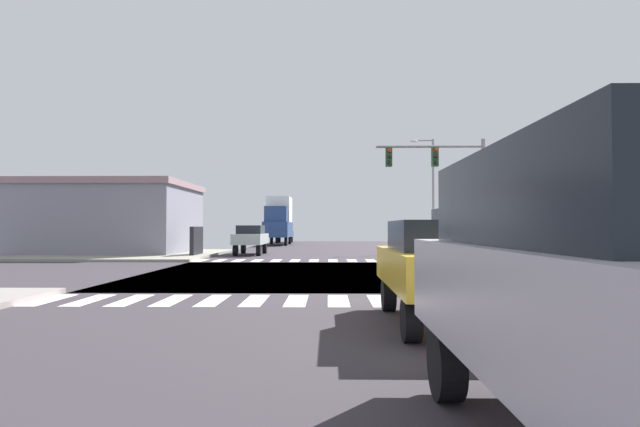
% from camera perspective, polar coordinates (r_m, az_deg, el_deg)
% --- Properties ---
extents(ground, '(90.00, 90.00, 0.05)m').
position_cam_1_polar(ground, '(19.55, 0.91, -6.79)').
color(ground, '#352F35').
extents(sidewalk_corner_ne, '(12.00, 12.00, 0.14)m').
position_cam_1_polar(sidewalk_corner_ne, '(34.09, 23.41, -4.27)').
color(sidewalk_corner_ne, gray).
rests_on(sidewalk_corner_ne, ground).
extents(sidewalk_corner_nw, '(12.00, 12.00, 0.14)m').
position_cam_1_polar(sidewalk_corner_nw, '(34.10, -21.55, -4.29)').
color(sidewalk_corner_nw, gray).
rests_on(sidewalk_corner_nw, ground).
extents(crosswalk_near, '(13.50, 2.00, 0.01)m').
position_cam_1_polar(crosswalk_near, '(12.30, -0.29, -9.76)').
color(crosswalk_near, white).
rests_on(crosswalk_near, ground).
extents(crosswalk_far, '(13.50, 2.00, 0.01)m').
position_cam_1_polar(crosswalk_far, '(26.83, 0.39, -5.31)').
color(crosswalk_far, white).
rests_on(crosswalk_far, ground).
extents(traffic_signal_mast, '(5.74, 0.55, 6.41)m').
position_cam_1_polar(traffic_signal_mast, '(27.48, 13.50, 4.64)').
color(traffic_signal_mast, gray).
rests_on(traffic_signal_mast, ground).
extents(street_lamp, '(1.78, 0.32, 8.31)m').
position_cam_1_polar(street_lamp, '(38.49, 12.25, 3.23)').
color(street_lamp, gray).
rests_on(street_lamp, ground).
extents(bank_building, '(16.63, 8.85, 4.73)m').
position_cam_1_polar(bank_building, '(37.38, -25.73, -0.47)').
color(bank_building, gray).
rests_on(bank_building, ground).
extents(sedan_farside_1, '(1.80, 4.30, 1.88)m').
position_cam_1_polar(sedan_farside_1, '(57.91, -4.02, -2.19)').
color(sedan_farside_1, black).
rests_on(sedan_farside_1, ground).
extents(sedan_crossing_2, '(1.80, 4.30, 1.88)m').
position_cam_1_polar(sedan_crossing_2, '(33.04, -7.78, -2.66)').
color(sedan_crossing_2, black).
rests_on(sedan_crossing_2, ground).
extents(box_truck_leading_1, '(2.40, 7.20, 4.85)m').
position_cam_1_polar(box_truck_leading_1, '(51.21, -4.67, -0.65)').
color(box_truck_leading_1, black).
rests_on(box_truck_leading_1, ground).
extents(suv_trailing_2, '(1.96, 4.60, 2.34)m').
position_cam_1_polar(suv_trailing_2, '(4.18, 29.50, -6.33)').
color(suv_trailing_2, black).
rests_on(suv_trailing_2, ground).
extents(pickup_outer_2, '(5.10, 2.00, 2.35)m').
position_cam_1_polar(pickup_outer_2, '(16.75, 18.42, -3.07)').
color(pickup_outer_2, black).
rests_on(pickup_outer_2, ground).
extents(sedan_inner_4, '(1.80, 4.30, 1.88)m').
position_cam_1_polar(sedan_inner_4, '(9.51, 13.07, -5.38)').
color(sedan_inner_4, black).
rests_on(sedan_inner_4, ground).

